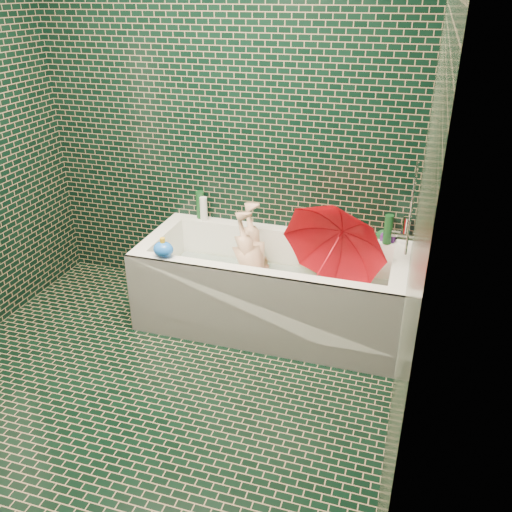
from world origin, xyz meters
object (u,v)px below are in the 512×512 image
(child, at_px, (255,275))
(umbrella, at_px, (327,258))
(bath_toy, at_px, (163,249))
(rubber_duck, at_px, (360,233))
(bathtub, at_px, (271,295))

(child, xyz_separation_m, umbrella, (0.49, -0.09, 0.25))
(bath_toy, bearing_deg, umbrella, -8.44)
(rubber_duck, relative_size, bath_toy, 0.77)
(umbrella, bearing_deg, bathtub, -166.35)
(umbrella, distance_m, bath_toy, 1.01)
(rubber_duck, distance_m, bath_toy, 1.29)
(bath_toy, bearing_deg, child, 13.10)
(bathtub, xyz_separation_m, umbrella, (0.37, -0.03, 0.35))
(bathtub, height_order, umbrella, umbrella)
(bathtub, relative_size, bath_toy, 10.74)
(umbrella, height_order, bath_toy, umbrella)
(bathtub, relative_size, umbrella, 2.64)
(child, bearing_deg, bathtub, 68.41)
(child, relative_size, bath_toy, 6.04)
(bathtub, bearing_deg, child, 154.47)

